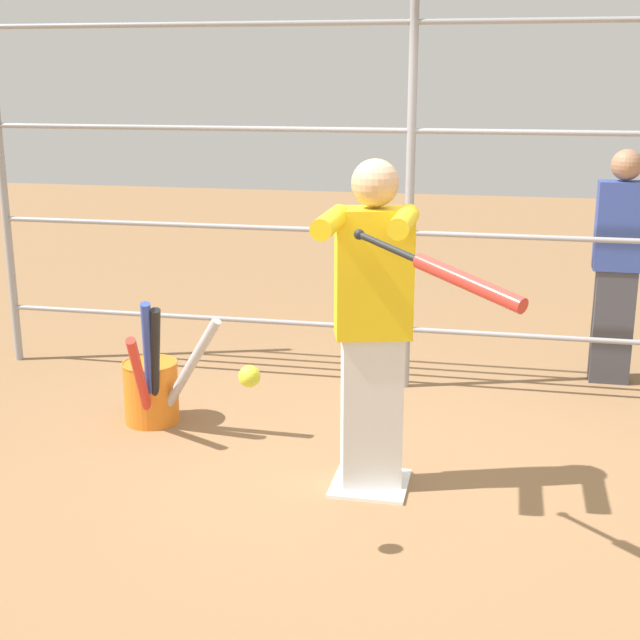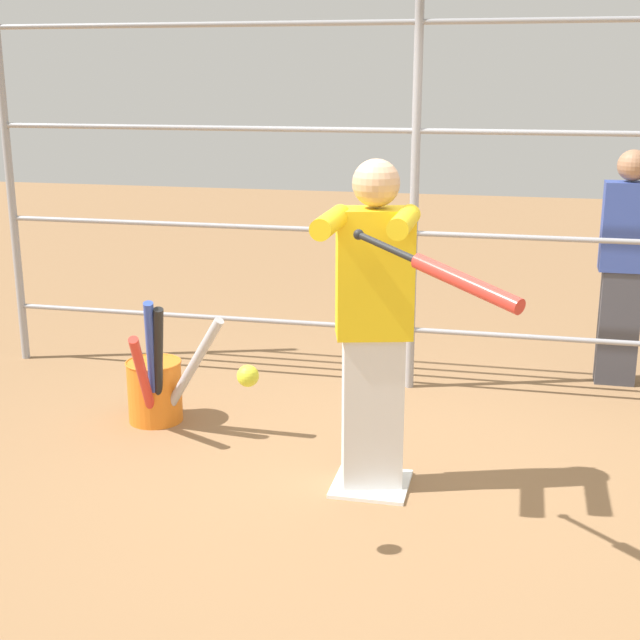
{
  "view_description": "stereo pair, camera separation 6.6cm",
  "coord_description": "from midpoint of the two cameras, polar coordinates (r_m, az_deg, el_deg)",
  "views": [
    {
      "loc": [
        -0.63,
        4.32,
        2.13
      ],
      "look_at": [
        0.2,
        0.34,
        1.0
      ],
      "focal_mm": 50.0,
      "sensor_mm": 36.0,
      "label": 1
    },
    {
      "loc": [
        -0.7,
        4.3,
        2.13
      ],
      "look_at": [
        0.2,
        0.34,
        1.0
      ],
      "focal_mm": 50.0,
      "sensor_mm": 36.0,
      "label": 2
    }
  ],
  "objects": [
    {
      "name": "bystander_behind_fence",
      "position": [
        6.5,
        18.25,
        3.42
      ],
      "size": [
        0.34,
        0.21,
        1.64
      ],
      "color": "#3F3F47",
      "rests_on": "ground"
    },
    {
      "name": "ground_plane",
      "position": [
        4.85,
        2.83,
        -10.51
      ],
      "size": [
        24.0,
        24.0,
        0.0
      ],
      "primitive_type": "plane",
      "color": "olive"
    },
    {
      "name": "baseball_bat_swinging",
      "position": [
        3.61,
        8.01,
        2.83
      ],
      "size": [
        0.76,
        0.59,
        0.21
      ],
      "color": "black"
    },
    {
      "name": "softball_in_flight",
      "position": [
        3.84,
        -5.03,
        -3.61
      ],
      "size": [
        0.1,
        0.1,
        0.1
      ],
      "color": "yellow"
    },
    {
      "name": "bat_bucket",
      "position": [
        5.66,
        -10.99,
        -4.26
      ],
      "size": [
        0.73,
        0.68,
        0.87
      ],
      "color": "orange",
      "rests_on": "ground"
    },
    {
      "name": "batter",
      "position": [
        4.51,
        2.95,
        0.15
      ],
      "size": [
        0.43,
        0.66,
        1.73
      ],
      "color": "silver",
      "rests_on": "ground"
    },
    {
      "name": "fence_backstop",
      "position": [
        5.99,
        5.47,
        8.74
      ],
      "size": [
        6.02,
        0.06,
        2.86
      ],
      "color": "#939399",
      "rests_on": "ground"
    },
    {
      "name": "home_plate",
      "position": [
        4.85,
        2.83,
        -10.41
      ],
      "size": [
        0.4,
        0.4,
        0.02
      ],
      "color": "white",
      "rests_on": "ground"
    }
  ]
}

